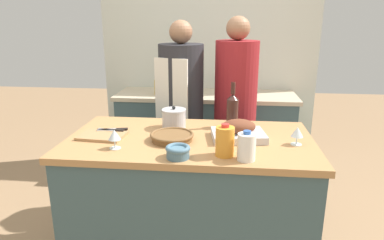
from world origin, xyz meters
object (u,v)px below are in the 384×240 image
object	(u,v)px
wicker_basket	(172,136)
person_cook_guest	(235,107)
cutting_board	(102,136)
person_cook_aproned	(181,109)
condiment_bottle_short	(235,86)
wine_glass_right	(297,133)
roasting_pan	(238,131)
mixing_bowl	(178,151)
wine_bottle_green	(232,109)
knife_bread	(112,130)
stock_pot	(174,118)
knife_paring	(114,129)
knife_chef	(110,131)
wine_glass_left	(114,135)
condiment_bottle_tall	(157,87)
milk_jug	(246,147)
juice_jug	(225,141)

from	to	relation	value
wicker_basket	person_cook_guest	world-z (taller)	person_cook_guest
cutting_board	person_cook_aproned	world-z (taller)	person_cook_aproned
cutting_board	condiment_bottle_short	size ratio (longest dim) A/B	1.99
cutting_board	wine_glass_right	bearing A→B (deg)	-0.36
roasting_pan	mixing_bowl	world-z (taller)	roasting_pan
wine_bottle_green	condiment_bottle_short	xyz separation A→B (m)	(0.04, 1.37, -0.10)
knife_bread	person_cook_aproned	distance (m)	0.85
stock_pot	wine_glass_right	distance (m)	0.82
stock_pot	knife_paring	size ratio (longest dim) A/B	0.83
wine_glass_right	condiment_bottle_short	distance (m)	1.72
knife_chef	knife_bread	bearing A→B (deg)	-57.93
mixing_bowl	wine_glass_left	world-z (taller)	wine_glass_left
mixing_bowl	condiment_bottle_short	bearing A→B (deg)	80.35
cutting_board	wine_bottle_green	xyz separation A→B (m)	(0.82, 0.31, 0.11)
knife_chef	wicker_basket	bearing A→B (deg)	-17.27
person_cook_guest	condiment_bottle_tall	bearing A→B (deg)	141.15
milk_jug	wine_bottle_green	bearing A→B (deg)	96.99
milk_jug	wicker_basket	bearing A→B (deg)	149.48
milk_jug	condiment_bottle_tall	size ratio (longest dim) A/B	0.96
cutting_board	person_cook_guest	world-z (taller)	person_cook_guest
knife_bread	person_cook_aproned	bearing A→B (deg)	65.24
stock_pot	person_cook_aproned	distance (m)	0.62
wicker_basket	cutting_board	distance (m)	0.45
mixing_bowl	knife_bread	size ratio (longest dim) A/B	0.74
wine_glass_right	knife_bread	size ratio (longest dim) A/B	0.60
roasting_pan	wicker_basket	size ratio (longest dim) A/B	1.31
knife_chef	knife_bread	xyz separation A→B (m)	(0.02, -0.04, 0.02)
milk_jug	wine_glass_left	bearing A→B (deg)	173.21
mixing_bowl	person_cook_aproned	distance (m)	1.15
roasting_pan	wicker_basket	distance (m)	0.41
condiment_bottle_tall	knife_chef	bearing A→B (deg)	-91.64
knife_bread	condiment_bottle_short	world-z (taller)	condiment_bottle_short
person_cook_guest	knife_bread	bearing A→B (deg)	-137.89
juice_jug	person_cook_aproned	distance (m)	1.15
wine_bottle_green	person_cook_guest	size ratio (longest dim) A/B	0.19
juice_jug	person_cook_aproned	size ratio (longest dim) A/B	0.11
wine_bottle_green	juice_jug	bearing A→B (deg)	-94.61
condiment_bottle_tall	wine_glass_left	bearing A→B (deg)	-86.67
cutting_board	person_cook_aproned	xyz separation A→B (m)	(0.39, 0.86, -0.03)
wine_glass_right	knife_paring	world-z (taller)	wine_glass_right
wicker_basket	knife_paring	bearing A→B (deg)	164.59
milk_jug	condiment_bottle_tall	distance (m)	1.95
cutting_board	wine_bottle_green	bearing A→B (deg)	20.61
stock_pot	wine_glass_right	size ratio (longest dim) A/B	1.51
cutting_board	person_cook_guest	xyz separation A→B (m)	(0.85, 0.90, -0.01)
mixing_bowl	milk_jug	size ratio (longest dim) A/B	0.83
mixing_bowl	person_cook_aproned	bearing A→B (deg)	96.96
juice_jug	knife_paring	distance (m)	0.81
person_cook_aproned	person_cook_guest	world-z (taller)	person_cook_guest
knife_chef	knife_paring	world-z (taller)	knife_paring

